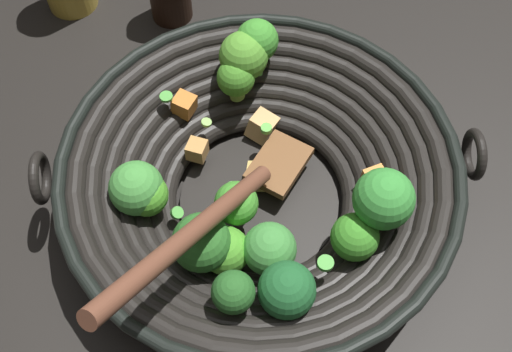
% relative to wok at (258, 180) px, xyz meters
% --- Properties ---
extents(ground_plane, '(4.00, 4.00, 0.00)m').
position_rel_wok_xyz_m(ground_plane, '(-0.00, 0.00, -0.06)').
color(ground_plane, black).
extents(wok, '(0.41, 0.45, 0.21)m').
position_rel_wok_xyz_m(wok, '(0.00, 0.00, 0.00)').
color(wok, black).
rests_on(wok, ground).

